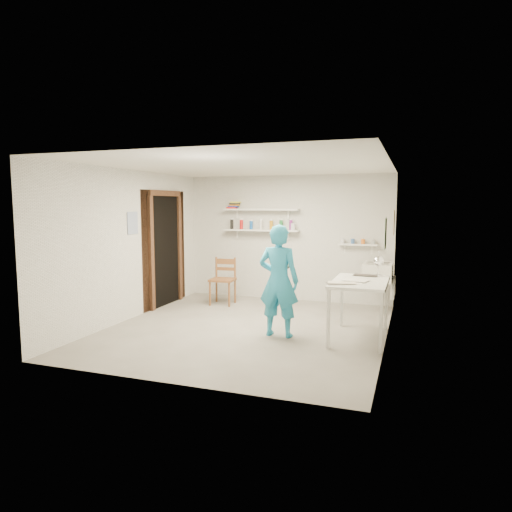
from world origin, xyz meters
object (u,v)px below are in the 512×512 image
(work_table, at_px, (359,310))
(man, at_px, (279,281))
(wall_clock, at_px, (283,260))
(desk_lamp, at_px, (379,261))
(belfast_sink, at_px, (378,272))
(wooden_chair, at_px, (223,280))

(work_table, bearing_deg, man, -167.98)
(man, height_order, wall_clock, man)
(work_table, distance_m, desk_lamp, 0.82)
(belfast_sink, distance_m, wall_clock, 2.11)
(man, height_order, wooden_chair, man)
(wooden_chair, xyz_separation_m, work_table, (2.65, -1.40, -0.05))
(man, xyz_separation_m, work_table, (1.09, 0.23, -0.38))
(wall_clock, relative_size, wooden_chair, 0.31)
(desk_lamp, bearing_deg, work_table, -112.42)
(work_table, bearing_deg, belfast_sink, 86.26)
(wall_clock, xyz_separation_m, wooden_chair, (-1.55, 1.41, -0.59))
(belfast_sink, relative_size, desk_lamp, 3.93)
(belfast_sink, relative_size, wooden_chair, 0.65)
(wooden_chair, height_order, work_table, wooden_chair)
(belfast_sink, relative_size, work_table, 0.49)
(belfast_sink, distance_m, work_table, 1.71)
(work_table, xyz_separation_m, desk_lamp, (0.20, 0.49, 0.63))
(belfast_sink, xyz_separation_m, man, (-1.20, -1.92, 0.09))
(wall_clock, xyz_separation_m, work_table, (1.09, 0.01, -0.64))
(belfast_sink, height_order, wall_clock, wall_clock)
(work_table, height_order, desk_lamp, desk_lamp)
(man, bearing_deg, desk_lamp, -149.60)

